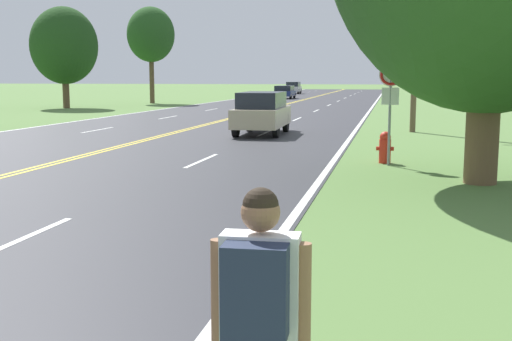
{
  "coord_description": "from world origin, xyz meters",
  "views": [
    {
      "loc": [
        8.87,
        -0.41,
        2.32
      ],
      "look_at": [
        6.92,
        8.76,
        0.94
      ],
      "focal_mm": 45.0,
      "sensor_mm": 36.0,
      "label": 1
    }
  ],
  "objects_px": {
    "traffic_sign": "(391,88)",
    "car_silver_van_receding": "(293,87)",
    "fire_hydrant": "(385,147)",
    "tree_mid_treeline": "(64,46)",
    "car_champagne_suv_mid_near": "(262,112)",
    "car_dark_blue_hatchback_mid_far": "(284,92)",
    "tree_left_verge": "(151,35)",
    "hitchhiker_person": "(259,304)"
  },
  "relations": [
    {
      "from": "hitchhiker_person",
      "to": "tree_mid_treeline",
      "type": "bearing_deg",
      "value": 27.38
    },
    {
      "from": "tree_mid_treeline",
      "to": "car_champagne_suv_mid_near",
      "type": "bearing_deg",
      "value": -44.84
    },
    {
      "from": "car_dark_blue_hatchback_mid_far",
      "to": "car_silver_van_receding",
      "type": "distance_m",
      "value": 20.03
    },
    {
      "from": "fire_hydrant",
      "to": "car_silver_van_receding",
      "type": "height_order",
      "value": "car_silver_van_receding"
    },
    {
      "from": "fire_hydrant",
      "to": "car_champagne_suv_mid_near",
      "type": "distance_m",
      "value": 9.34
    },
    {
      "from": "hitchhiker_person",
      "to": "tree_mid_treeline",
      "type": "xyz_separation_m",
      "value": [
        -23.15,
        40.61,
        3.54
      ]
    },
    {
      "from": "hitchhiker_person",
      "to": "fire_hydrant",
      "type": "bearing_deg",
      "value": -4.44
    },
    {
      "from": "fire_hydrant",
      "to": "car_dark_blue_hatchback_mid_far",
      "type": "bearing_deg",
      "value": 102.55
    },
    {
      "from": "fire_hydrant",
      "to": "tree_mid_treeline",
      "type": "bearing_deg",
      "value": 131.83
    },
    {
      "from": "tree_mid_treeline",
      "to": "car_champagne_suv_mid_near",
      "type": "relative_size",
      "value": 1.64
    },
    {
      "from": "traffic_sign",
      "to": "tree_mid_treeline",
      "type": "height_order",
      "value": "tree_mid_treeline"
    },
    {
      "from": "tree_left_verge",
      "to": "tree_mid_treeline",
      "type": "height_order",
      "value": "tree_left_verge"
    },
    {
      "from": "hitchhiker_person",
      "to": "car_silver_van_receding",
      "type": "bearing_deg",
      "value": 6.29
    },
    {
      "from": "car_dark_blue_hatchback_mid_far",
      "to": "car_silver_van_receding",
      "type": "xyz_separation_m",
      "value": [
        -2.1,
        19.92,
        0.11
      ]
    },
    {
      "from": "hitchhiker_person",
      "to": "traffic_sign",
      "type": "relative_size",
      "value": 0.64
    },
    {
      "from": "fire_hydrant",
      "to": "tree_left_verge",
      "type": "bearing_deg",
      "value": 119.73
    },
    {
      "from": "tree_left_verge",
      "to": "car_champagne_suv_mid_near",
      "type": "height_order",
      "value": "tree_left_verge"
    },
    {
      "from": "fire_hydrant",
      "to": "car_champagne_suv_mid_near",
      "type": "height_order",
      "value": "car_champagne_suv_mid_near"
    },
    {
      "from": "traffic_sign",
      "to": "car_silver_van_receding",
      "type": "bearing_deg",
      "value": 100.73
    },
    {
      "from": "fire_hydrant",
      "to": "car_champagne_suv_mid_near",
      "type": "relative_size",
      "value": 0.19
    },
    {
      "from": "tree_left_verge",
      "to": "car_dark_blue_hatchback_mid_far",
      "type": "distance_m",
      "value": 17.77
    },
    {
      "from": "tree_left_verge",
      "to": "car_dark_blue_hatchback_mid_far",
      "type": "xyz_separation_m",
      "value": [
        9.46,
        14.12,
        -5.17
      ]
    },
    {
      "from": "fire_hydrant",
      "to": "traffic_sign",
      "type": "height_order",
      "value": "traffic_sign"
    },
    {
      "from": "car_dark_blue_hatchback_mid_far",
      "to": "car_silver_van_receding",
      "type": "height_order",
      "value": "car_silver_van_receding"
    },
    {
      "from": "fire_hydrant",
      "to": "hitchhiker_person",
      "type": "bearing_deg",
      "value": -92.13
    },
    {
      "from": "hitchhiker_person",
      "to": "tree_left_verge",
      "type": "height_order",
      "value": "tree_left_verge"
    },
    {
      "from": "car_dark_blue_hatchback_mid_far",
      "to": "fire_hydrant",
      "type": "bearing_deg",
      "value": -167.93
    },
    {
      "from": "hitchhiker_person",
      "to": "car_silver_van_receding",
      "type": "relative_size",
      "value": 0.42
    },
    {
      "from": "car_champagne_suv_mid_near",
      "to": "traffic_sign",
      "type": "bearing_deg",
      "value": 29.73
    },
    {
      "from": "fire_hydrant",
      "to": "tree_left_verge",
      "type": "distance_m",
      "value": 42.0
    },
    {
      "from": "car_silver_van_receding",
      "to": "traffic_sign",
      "type": "bearing_deg",
      "value": -170.46
    },
    {
      "from": "car_champagne_suv_mid_near",
      "to": "car_dark_blue_hatchback_mid_far",
      "type": "xyz_separation_m",
      "value": [
        -6.19,
        42.4,
        -0.17
      ]
    },
    {
      "from": "traffic_sign",
      "to": "car_dark_blue_hatchback_mid_far",
      "type": "distance_m",
      "value": 52.01
    },
    {
      "from": "fire_hydrant",
      "to": "traffic_sign",
      "type": "relative_size",
      "value": 0.32
    },
    {
      "from": "tree_left_verge",
      "to": "car_champagne_suv_mid_near",
      "type": "xyz_separation_m",
      "value": [
        15.65,
        -28.28,
        -5.01
      ]
    },
    {
      "from": "car_champagne_suv_mid_near",
      "to": "car_silver_van_receding",
      "type": "bearing_deg",
      "value": -174.08
    },
    {
      "from": "tree_left_verge",
      "to": "car_silver_van_receding",
      "type": "bearing_deg",
      "value": 77.81
    },
    {
      "from": "car_dark_blue_hatchback_mid_far",
      "to": "car_champagne_suv_mid_near",
      "type": "bearing_deg",
      "value": -172.16
    },
    {
      "from": "car_champagne_suv_mid_near",
      "to": "car_dark_blue_hatchback_mid_far",
      "type": "bearing_deg",
      "value": -173.36
    },
    {
      "from": "tree_mid_treeline",
      "to": "car_dark_blue_hatchback_mid_far",
      "type": "height_order",
      "value": "tree_mid_treeline"
    },
    {
      "from": "car_champagne_suv_mid_near",
      "to": "car_silver_van_receding",
      "type": "xyz_separation_m",
      "value": [
        -8.29,
        62.32,
        -0.05
      ]
    },
    {
      "from": "tree_left_verge",
      "to": "tree_mid_treeline",
      "type": "relative_size",
      "value": 1.12
    }
  ]
}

